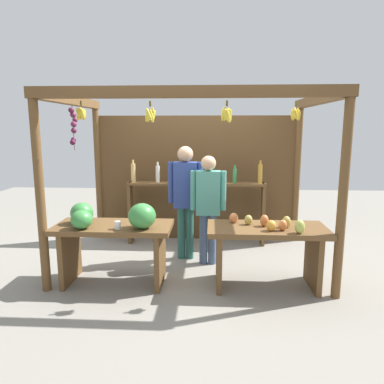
% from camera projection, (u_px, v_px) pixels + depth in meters
% --- Properties ---
extents(ground_plane, '(12.00, 12.00, 0.00)m').
position_uv_depth(ground_plane, '(193.00, 260.00, 5.03)').
color(ground_plane, gray).
rests_on(ground_plane, ground).
extents(market_stall, '(3.39, 2.15, 2.27)m').
position_uv_depth(market_stall, '(194.00, 163.00, 5.25)').
color(market_stall, brown).
rests_on(market_stall, ground).
extents(fruit_counter_left, '(1.37, 0.67, 1.01)m').
position_uv_depth(fruit_counter_left, '(113.00, 232.00, 4.18)').
color(fruit_counter_left, brown).
rests_on(fruit_counter_left, ground).
extents(fruit_counter_right, '(1.37, 0.64, 0.87)m').
position_uv_depth(fruit_counter_right, '(267.00, 242.00, 4.13)').
color(fruit_counter_right, brown).
rests_on(fruit_counter_right, ground).
extents(bottle_shelf_unit, '(2.18, 0.22, 1.35)m').
position_uv_depth(bottle_shelf_unit, '(196.00, 195.00, 5.64)').
color(bottle_shelf_unit, brown).
rests_on(bottle_shelf_unit, ground).
extents(vendor_man, '(0.48, 0.22, 1.60)m').
position_uv_depth(vendor_man, '(185.00, 192.00, 4.96)').
color(vendor_man, '#295D53').
rests_on(vendor_man, ground).
extents(vendor_woman, '(0.48, 0.20, 1.49)m').
position_uv_depth(vendor_woman, '(208.00, 201.00, 4.77)').
color(vendor_woman, '#43587A').
rests_on(vendor_woman, ground).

